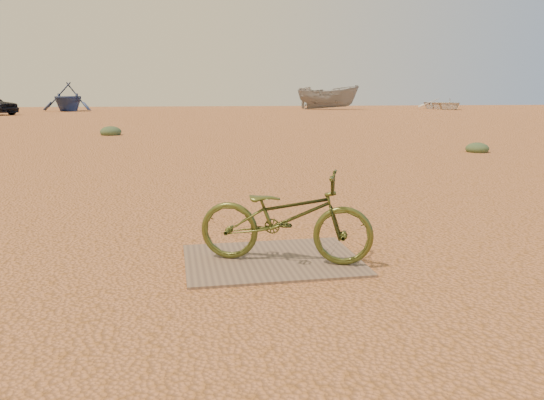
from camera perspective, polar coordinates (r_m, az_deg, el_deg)
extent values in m
plane|color=#CA7F52|center=(4.81, 6.67, -6.66)|extent=(120.00, 120.00, 0.00)
cube|color=#7C6550|center=(4.81, 0.00, -6.45)|extent=(1.55, 1.18, 0.02)
imported|color=#475121|center=(4.63, 1.46, -1.84)|extent=(1.62, 1.04, 0.80)
imported|color=#34487D|center=(49.30, -21.12, 10.34)|extent=(4.80, 5.31, 2.46)
imported|color=gray|center=(51.46, 6.03, 10.92)|extent=(6.19, 4.31, 2.25)
imported|color=silver|center=(53.95, 17.98, 9.81)|extent=(3.94, 5.26, 1.04)
ellipsoid|color=#4B623F|center=(14.71, 21.18, 4.83)|extent=(0.58, 0.58, 0.32)
ellipsoid|color=#4B623F|center=(20.28, -16.94, 6.70)|extent=(0.76, 0.76, 0.42)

